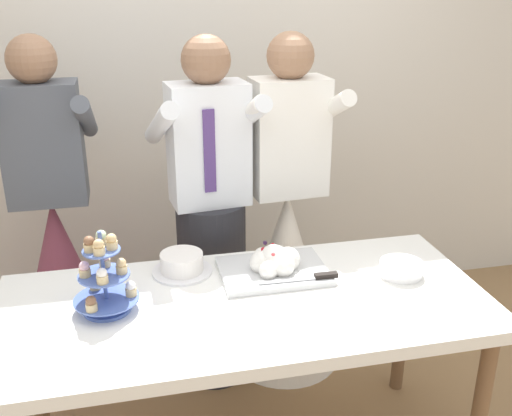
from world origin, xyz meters
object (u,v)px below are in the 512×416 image
Objects in this scene: cupcake_stand at (104,279)px; person_groom at (211,237)px; main_cake_tray at (274,265)px; dessert_table at (245,318)px; person_bride at (286,257)px; person_guest at (60,267)px; plate_stack at (401,268)px; round_cake at (182,264)px.

cupcake_stand is 0.18× the size of person_groom.
person_groom reaches higher than main_cake_tray.
dessert_table is at bearing -87.70° from person_groom.
main_cake_tray is 0.26× the size of person_bride.
person_bride is at bearing 69.06° from main_cake_tray.
person_groom is 1.00× the size of person_guest.
person_groom is at bearing 111.35° from main_cake_tray.
person_groom is at bearing -13.71° from person_guest.
main_cake_tray is at bearing 166.40° from plate_stack.
main_cake_tray is 1.81× the size of round_cake.
person_groom is (-0.67, 0.58, -0.06)m from plate_stack.
round_cake is 0.73m from person_bride.
person_bride is 1.00× the size of person_guest.
person_bride reaches higher than main_cake_tray.
plate_stack is 0.11× the size of person_bride.
round_cake is 0.80m from person_guest.
person_guest is (-1.38, 0.76, -0.22)m from plate_stack.
main_cake_tray is at bearing -35.70° from person_guest.
cupcake_stand is 0.66m from main_cake_tray.
round_cake is at bearing -45.59° from person_guest.
person_bride is at bearing 37.24° from cupcake_stand.
person_groom reaches higher than dessert_table.
person_groom is 0.41m from person_bride.
cupcake_stand is 0.77m from person_groom.
dessert_table is at bearing -5.31° from cupcake_stand.
person_guest is (-0.24, 0.77, -0.32)m from cupcake_stand.
dessert_table is 0.78m from person_bride.
person_guest is (-0.71, 0.17, -0.16)m from person_groom.
person_bride is (0.35, 0.68, -0.12)m from dessert_table.
round_cake reaches higher than plate_stack.
main_cake_tray is 0.59m from person_bride.
main_cake_tray is at bearing -68.65° from person_groom.
cupcake_stand is at bearing 174.69° from dessert_table.
person_bride is (0.19, 0.51, -0.23)m from main_cake_tray.
plate_stack is 0.11× the size of person_groom.
cupcake_stand reaches higher than plate_stack.
main_cake_tray is (0.16, 0.18, 0.12)m from dessert_table.
dessert_table is 0.66m from plate_stack.
dessert_table is at bearing -53.63° from round_cake.
person_groom and person_bride have the same top height.
dessert_table is 1.08× the size of person_guest.
person_bride is at bearing 115.10° from plate_stack.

